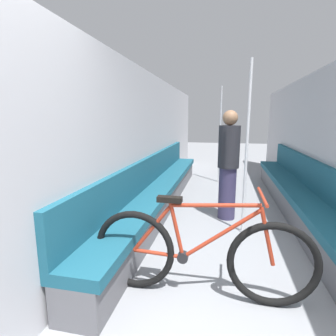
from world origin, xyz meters
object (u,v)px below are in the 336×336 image
Objects in this scene: grab_pole_far at (247,152)px; passenger_standing at (228,164)px; grab_pole_near at (220,137)px; bench_seat_row_left at (160,191)px; bicycle at (200,255)px; bench_seat_row_right at (301,199)px.

passenger_standing is (-0.20, 0.44, -0.24)m from grab_pole_far.
grab_pole_far reaches higher than passenger_standing.
grab_pole_near is at bearing 76.17° from passenger_standing.
bicycle is (0.84, -2.04, 0.08)m from bench_seat_row_left.
grab_pole_far is 1.37× the size of passenger_standing.
bicycle is (-1.29, -2.04, 0.08)m from bench_seat_row_right.
passenger_standing reaches higher than bicycle.
bench_seat_row_left and bench_seat_row_right have the same top height.
bicycle reaches higher than bench_seat_row_left.
bench_seat_row_right is 2.44× the size of grab_pole_near.
bench_seat_row_left is 1.21m from passenger_standing.
bench_seat_row_right is 3.35× the size of passenger_standing.
bench_seat_row_left is at bearing 152.71° from grab_pole_far.
bench_seat_row_right is 2.51m from grab_pole_near.
grab_pole_far is (-0.86, -0.65, 0.76)m from bench_seat_row_right.
bicycle is 0.85× the size of grab_pole_far.
passenger_standing is (1.07, -0.22, 0.52)m from bench_seat_row_left.
grab_pole_near and grab_pole_far have the same top height.
bicycle is 4.15m from grab_pole_near.
passenger_standing is at bearing 114.94° from grab_pole_far.
grab_pole_far reaches higher than bicycle.
bicycle is 0.85× the size of grab_pole_near.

